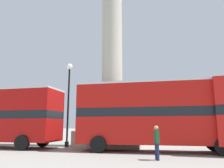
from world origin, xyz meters
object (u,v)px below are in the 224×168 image
at_px(street_lamp, 69,95).
at_px(monument_column, 112,71).
at_px(bus_b, 157,113).
at_px(equestrian_statue, 215,126).
at_px(pedestrian_near_lamp, 157,141).

bearing_deg(street_lamp, monument_column, 25.79).
bearing_deg(bus_b, monument_column, 137.91).
height_order(monument_column, equestrian_statue, monument_column).
relative_size(street_lamp, pedestrian_near_lamp, 4.11).
bearing_deg(equestrian_statue, street_lamp, -118.13).
bearing_deg(equestrian_statue, bus_b, -89.01).
height_order(equestrian_statue, pedestrian_near_lamp, equestrian_statue).
xyz_separation_m(equestrian_statue, street_lamp, (-12.05, -7.12, 2.47)).
height_order(street_lamp, pedestrian_near_lamp, street_lamp).
xyz_separation_m(monument_column, bus_b, (3.74, -3.17, -3.77)).
distance_m(monument_column, street_lamp, 4.16).
relative_size(bus_b, pedestrian_near_lamp, 6.27).
bearing_deg(monument_column, pedestrian_near_lamp, -59.60).
distance_m(bus_b, pedestrian_near_lamp, 3.67).
distance_m(monument_column, equestrian_statue, 11.43).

